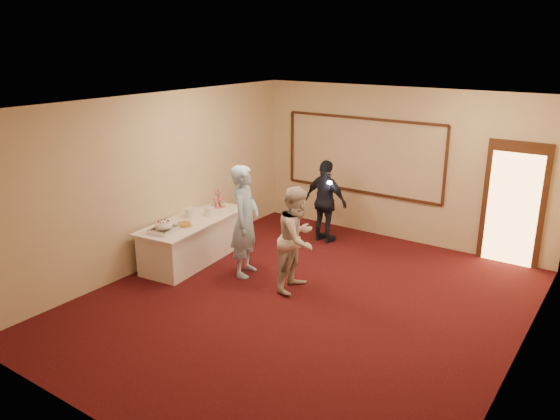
{
  "coord_description": "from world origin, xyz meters",
  "views": [
    {
      "loc": [
        3.97,
        -6.37,
        3.85
      ],
      "look_at": [
        -0.91,
        0.7,
        1.15
      ],
      "focal_mm": 35.0,
      "sensor_mm": 36.0,
      "label": 1
    }
  ],
  "objects_px": {
    "pavlova_tray": "(164,227)",
    "tart": "(184,225)",
    "plate_stack_a": "(190,213)",
    "man": "(245,221)",
    "woman": "(297,239)",
    "cupcake_stand": "(218,200)",
    "guest": "(326,202)",
    "buffet_table": "(194,239)",
    "plate_stack_b": "(210,211)"
  },
  "relations": [
    {
      "from": "plate_stack_a",
      "to": "guest",
      "type": "bearing_deg",
      "value": 53.19
    },
    {
      "from": "plate_stack_a",
      "to": "tart",
      "type": "xyz_separation_m",
      "value": [
        0.25,
        -0.42,
        -0.06
      ]
    },
    {
      "from": "pavlova_tray",
      "to": "plate_stack_b",
      "type": "height_order",
      "value": "pavlova_tray"
    },
    {
      "from": "pavlova_tray",
      "to": "plate_stack_b",
      "type": "bearing_deg",
      "value": 87.58
    },
    {
      "from": "tart",
      "to": "man",
      "type": "bearing_deg",
      "value": 21.35
    },
    {
      "from": "plate_stack_b",
      "to": "tart",
      "type": "distance_m",
      "value": 0.7
    },
    {
      "from": "man",
      "to": "woman",
      "type": "bearing_deg",
      "value": -107.21
    },
    {
      "from": "tart",
      "to": "pavlova_tray",
      "type": "bearing_deg",
      "value": -102.47
    },
    {
      "from": "plate_stack_a",
      "to": "woman",
      "type": "relative_size",
      "value": 0.12
    },
    {
      "from": "plate_stack_b",
      "to": "guest",
      "type": "relative_size",
      "value": 0.12
    },
    {
      "from": "buffet_table",
      "to": "man",
      "type": "xyz_separation_m",
      "value": [
        1.16,
        0.03,
        0.56
      ]
    },
    {
      "from": "buffet_table",
      "to": "plate_stack_b",
      "type": "distance_m",
      "value": 0.57
    },
    {
      "from": "tart",
      "to": "guest",
      "type": "bearing_deg",
      "value": 62.31
    },
    {
      "from": "cupcake_stand",
      "to": "buffet_table",
      "type": "bearing_deg",
      "value": -80.66
    },
    {
      "from": "cupcake_stand",
      "to": "plate_stack_a",
      "type": "bearing_deg",
      "value": -88.28
    },
    {
      "from": "tart",
      "to": "man",
      "type": "xyz_separation_m",
      "value": [
        1.02,
        0.4,
        0.15
      ]
    },
    {
      "from": "buffet_table",
      "to": "tart",
      "type": "distance_m",
      "value": 0.57
    },
    {
      "from": "plate_stack_b",
      "to": "tart",
      "type": "xyz_separation_m",
      "value": [
        0.04,
        -0.7,
        -0.05
      ]
    },
    {
      "from": "tart",
      "to": "woman",
      "type": "bearing_deg",
      "value": 11.51
    },
    {
      "from": "buffet_table",
      "to": "plate_stack_b",
      "type": "height_order",
      "value": "plate_stack_b"
    },
    {
      "from": "man",
      "to": "guest",
      "type": "xyz_separation_m",
      "value": [
        0.31,
        2.14,
        -0.13
      ]
    },
    {
      "from": "plate_stack_a",
      "to": "man",
      "type": "distance_m",
      "value": 1.28
    },
    {
      "from": "tart",
      "to": "woman",
      "type": "relative_size",
      "value": 0.17
    },
    {
      "from": "cupcake_stand",
      "to": "plate_stack_a",
      "type": "xyz_separation_m",
      "value": [
        0.02,
        -0.79,
        -0.06
      ]
    },
    {
      "from": "plate_stack_a",
      "to": "plate_stack_b",
      "type": "relative_size",
      "value": 1.07
    },
    {
      "from": "man",
      "to": "woman",
      "type": "distance_m",
      "value": 1.03
    },
    {
      "from": "tart",
      "to": "man",
      "type": "relative_size",
      "value": 0.15
    },
    {
      "from": "man",
      "to": "woman",
      "type": "height_order",
      "value": "man"
    },
    {
      "from": "plate_stack_a",
      "to": "man",
      "type": "xyz_separation_m",
      "value": [
        1.27,
        -0.02,
        0.09
      ]
    },
    {
      "from": "tart",
      "to": "guest",
      "type": "height_order",
      "value": "guest"
    },
    {
      "from": "plate_stack_a",
      "to": "guest",
      "type": "relative_size",
      "value": 0.12
    },
    {
      "from": "man",
      "to": "guest",
      "type": "height_order",
      "value": "man"
    },
    {
      "from": "buffet_table",
      "to": "guest",
      "type": "xyz_separation_m",
      "value": [
        1.47,
        2.17,
        0.43
      ]
    },
    {
      "from": "plate_stack_a",
      "to": "tart",
      "type": "distance_m",
      "value": 0.5
    },
    {
      "from": "pavlova_tray",
      "to": "woman",
      "type": "bearing_deg",
      "value": 20.71
    },
    {
      "from": "pavlova_tray",
      "to": "tart",
      "type": "relative_size",
      "value": 1.86
    },
    {
      "from": "plate_stack_b",
      "to": "woman",
      "type": "relative_size",
      "value": 0.11
    },
    {
      "from": "pavlova_tray",
      "to": "woman",
      "type": "distance_m",
      "value": 2.28
    },
    {
      "from": "woman",
      "to": "pavlova_tray",
      "type": "bearing_deg",
      "value": 105.23
    },
    {
      "from": "pavlova_tray",
      "to": "tart",
      "type": "height_order",
      "value": "pavlova_tray"
    },
    {
      "from": "man",
      "to": "pavlova_tray",
      "type": "bearing_deg",
      "value": 107.24
    },
    {
      "from": "guest",
      "to": "pavlova_tray",
      "type": "bearing_deg",
      "value": 70.69
    },
    {
      "from": "cupcake_stand",
      "to": "woman",
      "type": "distance_m",
      "value": 2.46
    },
    {
      "from": "cupcake_stand",
      "to": "plate_stack_a",
      "type": "relative_size",
      "value": 1.93
    },
    {
      "from": "tart",
      "to": "guest",
      "type": "distance_m",
      "value": 2.87
    },
    {
      "from": "man",
      "to": "plate_stack_a",
      "type": "bearing_deg",
      "value": 70.7
    },
    {
      "from": "man",
      "to": "guest",
      "type": "distance_m",
      "value": 2.17
    },
    {
      "from": "buffet_table",
      "to": "pavlova_tray",
      "type": "height_order",
      "value": "pavlova_tray"
    },
    {
      "from": "buffet_table",
      "to": "plate_stack_a",
      "type": "bearing_deg",
      "value": 155.68
    },
    {
      "from": "pavlova_tray",
      "to": "guest",
      "type": "bearing_deg",
      "value": 64.16
    }
  ]
}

